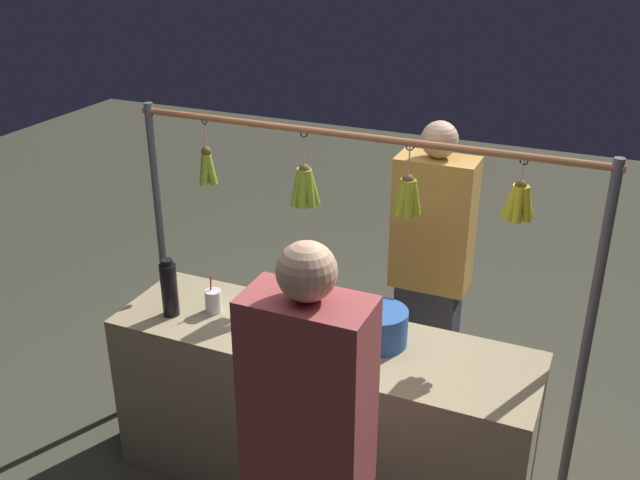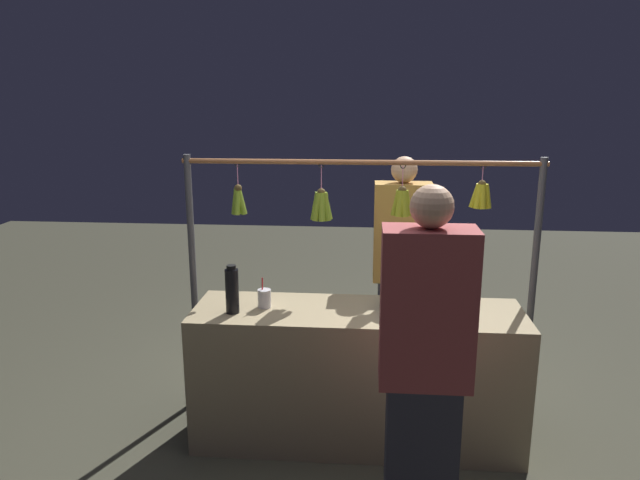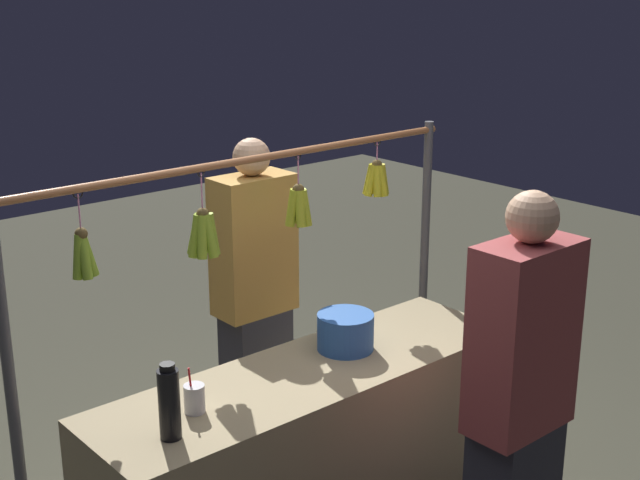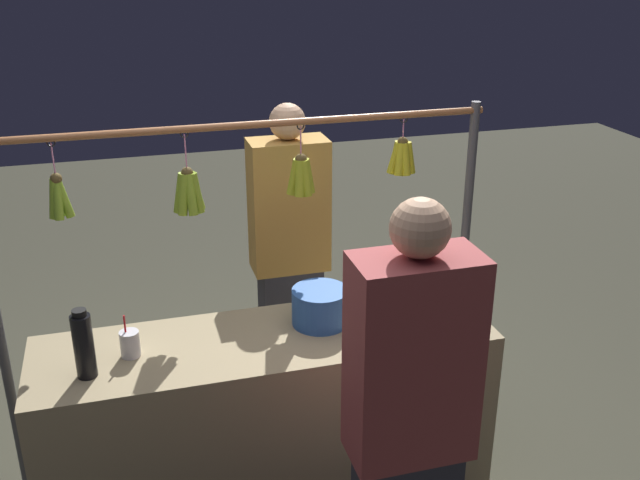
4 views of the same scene
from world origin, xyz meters
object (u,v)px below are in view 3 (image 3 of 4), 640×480
water_bottle (169,403)px  vendor_person (255,305)px  blue_bucket (345,332)px  customer_person (517,418)px  drink_cup (194,398)px

water_bottle → vendor_person: (-1.01, -0.86, -0.15)m
blue_bucket → customer_person: customer_person is taller
vendor_person → customer_person: (-0.02, 1.58, 0.02)m
blue_bucket → vendor_person: (-0.03, -0.70, -0.09)m
customer_person → drink_cup: bearing=-43.6°
drink_cup → vendor_person: size_ratio=0.11×
water_bottle → vendor_person: vendor_person is taller
drink_cup → customer_person: bearing=136.4°
water_bottle → customer_person: bearing=145.1°
vendor_person → customer_person: 1.58m
blue_bucket → water_bottle: bearing=9.2°
blue_bucket → drink_cup: drink_cup is taller
water_bottle → blue_bucket: 0.99m
water_bottle → drink_cup: (-0.17, -0.10, -0.08)m
drink_cup → vendor_person: vendor_person is taller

